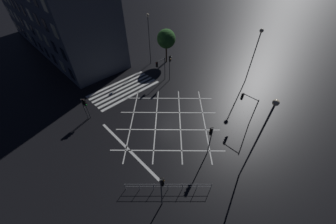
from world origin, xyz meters
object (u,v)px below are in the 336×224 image
object	(u,v)px
traffic_light_ne_main	(162,187)
street_lamp_west	(149,31)
street_lamp_far	(260,134)
street_tree_near	(166,39)
traffic_light_se_cross	(86,105)
traffic_light_nw_cross	(247,103)
traffic_light_median_north	(210,136)
street_lamp_east	(257,45)
traffic_light_se_main	(84,105)
traffic_light_sw_main	(160,66)
traffic_light_sw_cross	(170,63)

from	to	relation	value
traffic_light_ne_main	street_lamp_west	world-z (taller)	street_lamp_west
traffic_light_ne_main	street_lamp_far	xyz separation A→B (m)	(-7.43, 3.48, 3.22)
street_lamp_west	street_lamp_far	bearing A→B (deg)	69.60
street_tree_near	traffic_light_se_cross	bearing A→B (deg)	13.11
street_lamp_west	traffic_light_nw_cross	bearing A→B (deg)	85.35
traffic_light_median_north	traffic_light_ne_main	bearing A→B (deg)	94.00
traffic_light_ne_main	street_lamp_east	distance (m)	24.39
street_lamp_east	street_tree_near	world-z (taller)	street_lamp_east
traffic_light_se_main	street_lamp_west	size ratio (longest dim) A/B	0.37
street_lamp_west	street_tree_near	xyz separation A→B (m)	(-2.59, 1.70, -1.56)
traffic_light_median_north	traffic_light_sw_main	bearing A→B (deg)	-23.78
street_lamp_east	street_lamp_west	distance (m)	17.67
street_lamp_west	street_lamp_far	xyz separation A→B (m)	(9.05, 24.34, 0.32)
street_lamp_far	street_tree_near	world-z (taller)	street_lamp_far
traffic_light_sw_main	street_lamp_west	size ratio (longest dim) A/B	0.45
traffic_light_sw_main	traffic_light_median_north	world-z (taller)	traffic_light_median_north
traffic_light_ne_main	traffic_light_sw_main	size ratio (longest dim) A/B	1.12
traffic_light_sw_main	traffic_light_se_main	world-z (taller)	traffic_light_sw_main
street_lamp_west	street_lamp_far	world-z (taller)	street_lamp_far
traffic_light_se_main	street_lamp_far	size ratio (longest dim) A/B	0.33
traffic_light_se_main	street_lamp_east	distance (m)	25.69
traffic_light_se_cross	street_tree_near	size ratio (longest dim) A/B	0.51
traffic_light_sw_cross	street_lamp_east	world-z (taller)	street_lamp_east
traffic_light_se_cross	traffic_light_se_main	world-z (taller)	traffic_light_se_main
traffic_light_nw_cross	traffic_light_sw_main	size ratio (longest dim) A/B	1.03
street_lamp_far	traffic_light_se_main	bearing A→B (deg)	-69.58
traffic_light_nw_cross	traffic_light_se_cross	bearing A→B (deg)	44.33
street_lamp_east	traffic_light_sw_cross	bearing A→B (deg)	-46.19
traffic_light_se_cross	street_lamp_west	bearing A→B (deg)	110.77
traffic_light_ne_main	traffic_light_median_north	bearing A→B (deg)	4.00
traffic_light_se_cross	street_tree_near	world-z (taller)	street_tree_near
traffic_light_se_cross	traffic_light_median_north	distance (m)	15.80
traffic_light_ne_main	traffic_light_se_cross	bearing A→B (deg)	87.22
traffic_light_sw_main	traffic_light_ne_main	bearing A→B (deg)	47.61
traffic_light_sw_main	street_lamp_east	size ratio (longest dim) A/B	0.46
traffic_light_sw_main	street_tree_near	size ratio (longest dim) A/B	0.64
traffic_light_se_cross	traffic_light_nw_cross	bearing A→B (deg)	44.33
traffic_light_se_cross	street_lamp_west	world-z (taller)	street_lamp_west
traffic_light_median_north	street_lamp_east	size ratio (longest dim) A/B	0.48
street_lamp_east	street_lamp_west	bearing A→B (deg)	-65.82
traffic_light_ne_main	traffic_light_se_main	world-z (taller)	traffic_light_ne_main
traffic_light_sw_cross	traffic_light_ne_main	bearing A→B (deg)	-46.76
traffic_light_nw_cross	street_lamp_west	xyz separation A→B (m)	(-1.66, -20.41, 3.08)
traffic_light_sw_cross	street_lamp_west	distance (m)	7.64
traffic_light_sw_cross	traffic_light_median_north	xyz separation A→B (m)	(7.62, 13.47, -0.21)
traffic_light_se_cross	traffic_light_sw_cross	bearing A→B (deg)	86.32
traffic_light_nw_cross	traffic_light_sw_cross	bearing A→B (deg)	-0.16
traffic_light_se_cross	traffic_light_sw_main	distance (m)	12.86
street_tree_near	street_lamp_east	bearing A→B (deg)	107.86
street_lamp_east	traffic_light_se_cross	bearing A→B (deg)	-23.80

